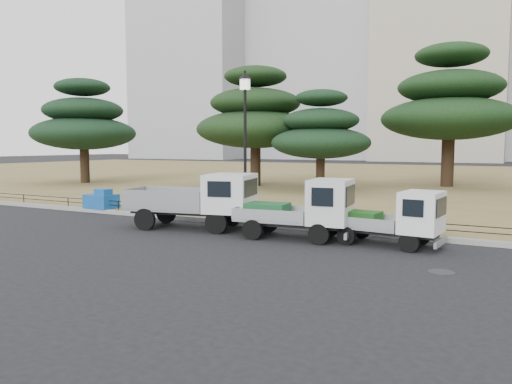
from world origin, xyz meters
The scene contains 16 objects.
ground centered at (0.00, 0.00, 0.00)m, with size 220.00×220.00×0.00m, color black.
lawn centered at (0.00, 30.60, 0.07)m, with size 120.00×56.00×0.15m, color olive.
curb centered at (0.00, 2.60, 0.08)m, with size 120.00×0.25×0.16m, color gray.
truck_large centered at (-1.85, 1.19, 1.07)m, with size 4.68×2.57×1.93m.
truck_kei_front centered at (2.11, 1.09, 0.94)m, with size 3.68×1.86×1.88m.
truck_kei_rear centered at (4.87, 1.30, 0.81)m, with size 3.22×1.61×1.62m.
street_lamp centered at (-0.92, 2.90, 3.77)m, with size 0.48×0.48×5.36m.
pipe_fence centered at (0.00, 2.75, 0.44)m, with size 38.00×0.04×0.40m.
tarp_pile centered at (-8.13, 2.92, 0.50)m, with size 1.33×0.99×0.87m.
manhole centered at (6.50, -1.20, 0.01)m, with size 0.60×0.60×0.01m, color #2D2D30.
pine_west_far centered at (-20.17, 13.40, 4.51)m, with size 7.47×7.47×7.55m.
pine_west_near centered at (-7.87, 16.93, 4.77)m, with size 8.01×8.01×8.01m.
pine_center_left centered at (-2.56, 15.21, 3.64)m, with size 5.95×5.95×6.05m.
pine_center_right centered at (3.81, 22.20, 5.57)m, with size 8.82×8.82×9.36m.
tower_far_west centered at (-55.00, 80.00, 32.50)m, with size 24.00×20.00×65.00m, color #A0A0A5.
tower_center_left centered at (-5.00, 85.00, 27.50)m, with size 22.00×20.00×55.00m, color #AAA08C.
Camera 1 is at (7.94, -13.13, 2.92)m, focal length 35.00 mm.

